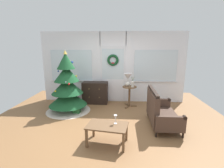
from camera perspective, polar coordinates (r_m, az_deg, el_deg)
The scene contains 11 objects.
ground_plane at distance 4.51m, azimuth -1.06°, elevation -14.08°, with size 6.76×6.76×0.00m, color brown.
back_wall_with_door at distance 6.14m, azimuth 0.34°, elevation 5.74°, with size 5.20×0.19×2.55m.
christmas_tree at distance 5.44m, azimuth -15.00°, elevation -1.68°, with size 1.40×1.40×1.92m.
dresser_cabinet at distance 6.10m, azimuth -5.74°, elevation -2.94°, with size 0.91×0.46×0.78m.
settee_sofa at distance 4.58m, azimuth 15.98°, elevation -9.00°, with size 0.73×1.36×0.96m.
side_table at distance 5.71m, azimuth 5.96°, elevation -2.86°, with size 0.50×0.48×0.71m.
table_lamp at distance 5.64m, azimuth 5.44°, elevation 2.07°, with size 0.28×0.28×0.44m.
flower_vase at distance 5.58m, azimuth 7.09°, elevation 0.17°, with size 0.11×0.10×0.35m.
coffee_table at distance 3.62m, azimuth -1.66°, elevation -14.70°, with size 0.91×0.65×0.43m.
wine_glass at distance 3.59m, azimuth 1.20°, elevation -11.31°, with size 0.08×0.08×0.20m.
gift_box at distance 5.33m, azimuth -11.96°, elevation -8.81°, with size 0.20×0.18×0.20m, color #266633.
Camera 1 is at (0.31, -4.01, 2.03)m, focal length 26.79 mm.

